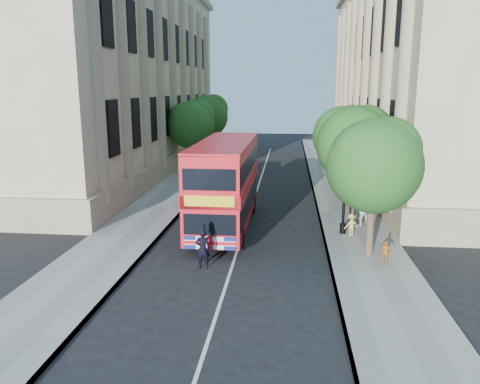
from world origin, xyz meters
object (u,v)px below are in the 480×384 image
(lamp_post, at_px, (345,187))
(double_decker_bus, at_px, (226,182))
(police_constable, at_px, (203,249))
(woman_pedestrian, at_px, (361,209))
(box_van, at_px, (213,175))

(lamp_post, relative_size, double_decker_bus, 0.53)
(police_constable, bearing_deg, lamp_post, -149.21)
(police_constable, height_order, woman_pedestrian, woman_pedestrian)
(double_decker_bus, relative_size, box_van, 1.89)
(double_decker_bus, xyz_separation_m, woman_pedestrian, (7.11, 0.75, -1.46))
(lamp_post, bearing_deg, double_decker_bus, 172.60)
(police_constable, xyz_separation_m, woman_pedestrian, (7.27, 6.53, 0.20))
(box_van, bearing_deg, police_constable, -83.30)
(double_decker_bus, bearing_deg, police_constable, -91.30)
(woman_pedestrian, bearing_deg, double_decker_bus, -11.97)
(woman_pedestrian, bearing_deg, lamp_post, 36.22)
(lamp_post, xyz_separation_m, woman_pedestrian, (1.10, 1.53, -1.49))
(lamp_post, height_order, woman_pedestrian, lamp_post)
(box_van, distance_m, police_constable, 13.40)
(lamp_post, distance_m, woman_pedestrian, 2.40)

